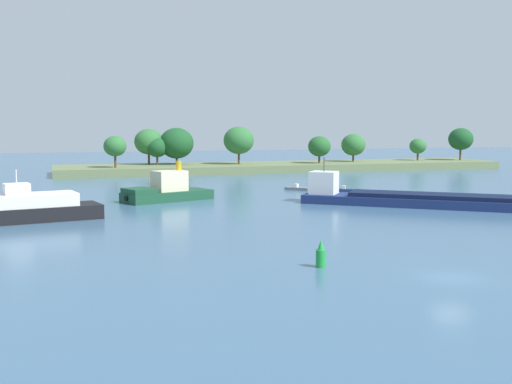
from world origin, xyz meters
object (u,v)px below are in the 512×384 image
Objects in this scene: fishing_skiff at (341,190)px; small_motorboat at (298,188)px; channel_buoy_green at (321,255)px; tugboat at (166,191)px; cargo_barge at (415,199)px.

small_motorboat reaches higher than fishing_skiff.
channel_buoy_green reaches higher than fishing_skiff.
fishing_skiff is 50.69m from channel_buoy_green.
tugboat is at bearing 95.01° from channel_buoy_green.
tugboat is 22.31m from small_motorboat.
cargo_barge reaches higher than tugboat.
channel_buoy_green is at bearing -131.07° from cargo_barge.
tugboat is at bearing -171.70° from fishing_skiff.
cargo_barge is at bearing -85.87° from fishing_skiff.
fishing_skiff is 2.62× the size of channel_buoy_green.
channel_buoy_green is (-17.32, -49.12, 0.57)m from small_motorboat.
small_motorboat is 1.93× the size of channel_buoy_green.
cargo_barge is 30.95m from tugboat.
fishing_skiff is (-1.30, 18.04, -0.67)m from cargo_barge.
small_motorboat is (-6.52, 21.76, -0.65)m from cargo_barge.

